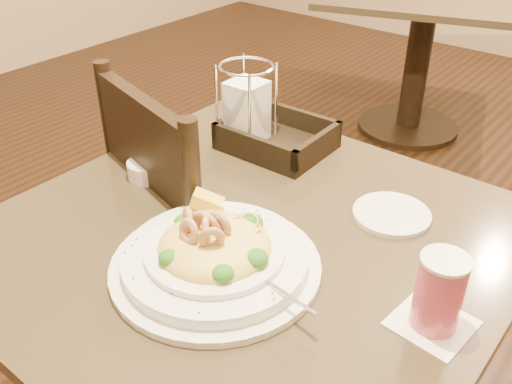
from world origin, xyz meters
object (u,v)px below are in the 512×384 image
Objects in this scene: background_table at (421,37)px; dining_chair_near at (207,242)px; main_table at (250,322)px; bread_basket at (277,139)px; pasta_bowl at (215,254)px; side_plate at (392,214)px; drink_glass at (439,293)px; butter_ramekin at (147,169)px; napkin_caddy at (247,112)px.

dining_chair_near reaches higher than background_table.
bread_basket reaches higher than main_table.
pasta_bowl is 2.64× the size of side_plate.
side_plate is at bearing -67.60° from background_table.
butter_ramekin is at bearing 177.82° from drink_glass.
background_table is 5.73× the size of napkin_caddy.
drink_glass is 1.48× the size of butter_ramekin.
bread_basket is at bearing 64.35° from butter_ramekin.
main_table is at bearing -3.96° from butter_ramekin.
main_table is 0.42m from bread_basket.
main_table is 6.04× the size of side_plate.
dining_chair_near is 0.31m from bread_basket.
background_table is 2.01m from butter_ramekin.
napkin_caddy is 0.27m from butter_ramekin.
pasta_bowl reaches higher than bread_basket.
dining_chair_near is at bearing 136.97° from pasta_bowl.
pasta_bowl is 0.46m from napkin_caddy.
side_plate is (0.18, 0.21, 0.23)m from main_table.
napkin_caddy is (-0.25, 0.38, 0.05)m from pasta_bowl.
main_table is at bearing -49.76° from napkin_caddy.
side_plate is at bearing 64.34° from pasta_bowl.
main_table is 0.36m from side_plate.
dining_chair_near is 0.45m from pasta_bowl.
bread_basket is at bearing 165.96° from side_plate.
side_plate is at bearing 50.21° from main_table.
background_table is 2.87× the size of pasta_bowl.
bread_basket is at bearing -104.23° from dining_chair_near.
background_table is 1.79m from napkin_caddy.
dining_chair_near is (-0.25, 0.14, 0.00)m from main_table.
bread_basket is at bearing 25.35° from napkin_caddy.
side_plate is (0.43, 0.07, 0.23)m from dining_chair_near.
drink_glass reaches higher than background_table.
drink_glass is (0.92, -2.01, 0.29)m from background_table.
napkin_caddy is (0.33, -1.73, 0.31)m from background_table.
dining_chair_near is at bearing -118.83° from bread_basket.
background_table is at bearing 105.31° from pasta_bowl.
side_plate is (0.74, -1.79, 0.23)m from background_table.
dining_chair_near is 0.69m from drink_glass.
bread_basket is 2.82× the size of butter_ramekin.
butter_ramekin is at bearing -105.59° from napkin_caddy.
dining_chair_near is 0.49m from side_plate.
napkin_caddy is at bearing 74.41° from butter_ramekin.
main_table and background_table have the same top height.
pasta_bowl reaches higher than butter_ramekin.
background_table is at bearing 97.53° from butter_ramekin.
bread_basket is at bearing 113.94° from pasta_bowl.
pasta_bowl is (0.58, -2.12, 0.26)m from background_table.
bread_basket is 1.21× the size of napkin_caddy.
butter_ramekin is (-0.66, 0.02, -0.04)m from drink_glass.
side_plate is at bearing 22.17° from butter_ramekin.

